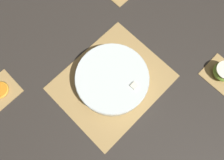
# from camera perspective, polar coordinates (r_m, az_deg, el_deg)

# --- Properties ---
(ground_plane) EXTENTS (6.00, 6.00, 0.00)m
(ground_plane) POSITION_cam_1_polar(r_m,az_deg,el_deg) (0.85, 0.00, -0.60)
(ground_plane) COLOR #2D2823
(bamboo_mat_center) EXTENTS (0.41, 0.34, 0.01)m
(bamboo_mat_center) POSITION_cam_1_polar(r_m,az_deg,el_deg) (0.85, 0.00, -0.54)
(bamboo_mat_center) COLOR #A8844C
(bamboo_mat_center) RESTS_ON ground_plane
(coaster_mat_near_right) EXTENTS (0.13, 0.13, 0.01)m
(coaster_mat_near_right) POSITION_cam_1_polar(r_m,az_deg,el_deg) (0.94, -27.05, -2.47)
(coaster_mat_near_right) COLOR #A8844C
(coaster_mat_near_right) RESTS_ON ground_plane
(coaster_mat_far_left) EXTENTS (0.13, 0.13, 0.01)m
(coaster_mat_far_left) POSITION_cam_1_polar(r_m,az_deg,el_deg) (0.96, 26.51, 1.46)
(coaster_mat_far_left) COLOR #A8844C
(coaster_mat_far_left) RESTS_ON ground_plane
(fruit_salad_bowl) EXTENTS (0.27, 0.27, 0.07)m
(fruit_salad_bowl) POSITION_cam_1_polar(r_m,az_deg,el_deg) (0.81, -0.01, 0.20)
(fruit_salad_bowl) COLOR silver
(fruit_salad_bowl) RESTS_ON bamboo_mat_center
(apple_half) EXTENTS (0.08, 0.08, 0.04)m
(apple_half) POSITION_cam_1_polar(r_m,az_deg,el_deg) (0.94, 27.20, 1.97)
(apple_half) COLOR #7FAD38
(apple_half) RESTS_ON coaster_mat_far_left
(orange_slice_whole) EXTENTS (0.07, 0.07, 0.01)m
(orange_slice_whole) POSITION_cam_1_polar(r_m,az_deg,el_deg) (0.94, -27.26, -2.34)
(orange_slice_whole) COLOR orange
(orange_slice_whole) RESTS_ON coaster_mat_near_right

